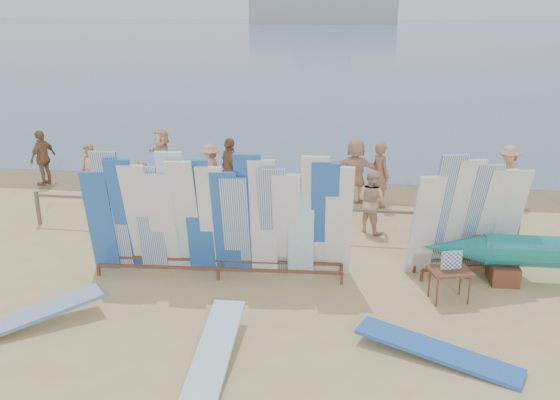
% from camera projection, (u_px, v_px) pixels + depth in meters
% --- Properties ---
extents(ground, '(160.00, 160.00, 0.00)m').
position_uv_depth(ground, '(239.00, 291.00, 11.96)').
color(ground, tan).
rests_on(ground, ground).
extents(ocean, '(320.00, 240.00, 0.02)m').
position_uv_depth(ocean, '(359.00, 31.00, 132.27)').
color(ocean, '#476380').
rests_on(ocean, ground).
extents(wet_sand_strip, '(40.00, 2.60, 0.01)m').
position_uv_depth(wet_sand_strip, '(287.00, 188.00, 18.73)').
color(wet_sand_strip, olive).
rests_on(wet_sand_strip, ground).
extents(distant_ship, '(45.00, 8.00, 14.00)m').
position_uv_depth(distant_ship, '(323.00, 6.00, 181.14)').
color(distant_ship, '#999EA3').
rests_on(distant_ship, ocean).
extents(fence, '(12.08, 0.08, 0.90)m').
position_uv_depth(fence, '(264.00, 212.00, 14.58)').
color(fence, '#6D5E52').
rests_on(fence, ground).
extents(main_surfboard_rack, '(5.57, 1.12, 2.78)m').
position_uv_depth(main_surfboard_rack, '(219.00, 220.00, 12.25)').
color(main_surfboard_rack, brown).
rests_on(main_surfboard_rack, ground).
extents(side_surfboard_rack, '(2.45, 1.24, 2.74)m').
position_uv_depth(side_surfboard_rack, '(467.00, 220.00, 12.32)').
color(side_surfboard_rack, brown).
rests_on(side_surfboard_rack, ground).
extents(vendor_table, '(0.90, 0.74, 1.04)m').
position_uv_depth(vendor_table, '(449.00, 284.00, 11.46)').
color(vendor_table, brown).
rests_on(vendor_table, ground).
extents(flat_board_a, '(0.65, 2.70, 0.41)m').
position_uv_depth(flat_board_a, '(215.00, 362.00, 9.56)').
color(flat_board_a, '#98DDF3').
rests_on(flat_board_a, ground).
extents(flat_board_d, '(2.71, 1.53, 0.26)m').
position_uv_depth(flat_board_d, '(437.00, 358.00, 9.68)').
color(flat_board_d, blue).
rests_on(flat_board_d, ground).
extents(flat_board_e, '(2.40, 2.18, 0.42)m').
position_uv_depth(flat_board_e, '(28.00, 328.00, 10.57)').
color(flat_board_e, silver).
rests_on(flat_board_e, ground).
extents(beach_chair_left, '(0.73, 0.73, 0.83)m').
position_uv_depth(beach_chair_left, '(286.00, 217.00, 15.38)').
color(beach_chair_left, red).
rests_on(beach_chair_left, ground).
extents(beach_chair_right, '(0.55, 0.57, 0.77)m').
position_uv_depth(beach_chair_right, '(314.00, 214.00, 15.68)').
color(beach_chair_right, red).
rests_on(beach_chair_right, ground).
extents(stroller, '(0.60, 0.78, 0.98)m').
position_uv_depth(stroller, '(317.00, 211.00, 15.40)').
color(stroller, red).
rests_on(stroller, ground).
extents(beachgoer_extra_1, '(0.67, 1.11, 1.78)m').
position_uv_depth(beachgoer_extra_1, '(43.00, 158.00, 18.76)').
color(beachgoer_extra_1, '#8C6042').
rests_on(beachgoer_extra_1, ground).
extents(beachgoer_5, '(1.82, 0.82, 1.89)m').
position_uv_depth(beachgoer_5, '(355.00, 170.00, 17.14)').
color(beachgoer_5, beige).
rests_on(beachgoer_5, ground).
extents(beachgoer_6, '(0.79, 0.91, 1.69)m').
position_uv_depth(beachgoer_6, '(310.00, 191.00, 15.56)').
color(beachgoer_6, tan).
rests_on(beachgoer_6, ground).
extents(beachgoer_8, '(0.86, 0.79, 1.63)m').
position_uv_depth(beachgoer_8, '(371.00, 201.00, 14.85)').
color(beachgoer_8, beige).
rests_on(beachgoer_8, ground).
extents(beachgoer_7, '(0.68, 0.77, 1.86)m').
position_uv_depth(beachgoer_7, '(380.00, 175.00, 16.73)').
color(beachgoer_7, '#8C6042').
rests_on(beachgoer_7, ground).
extents(beachgoer_9, '(0.93, 1.20, 1.73)m').
position_uv_depth(beachgoer_9, '(508.00, 175.00, 16.95)').
color(beachgoer_9, tan).
rests_on(beachgoer_9, ground).
extents(beachgoer_0, '(0.48, 0.83, 1.60)m').
position_uv_depth(beachgoer_0, '(95.00, 186.00, 16.13)').
color(beachgoer_0, tan).
rests_on(beachgoer_0, ground).
extents(beachgoer_11, '(1.34, 1.69, 1.79)m').
position_uv_depth(beachgoer_11, '(162.00, 157.00, 18.89)').
color(beachgoer_11, beige).
rests_on(beachgoer_11, ground).
extents(beachgoer_2, '(0.42, 0.82, 1.66)m').
position_uv_depth(beachgoer_2, '(143.00, 192.00, 15.54)').
color(beachgoer_2, beige).
rests_on(beachgoer_2, ground).
extents(beachgoer_3, '(0.48, 1.05, 1.60)m').
position_uv_depth(beachgoer_3, '(211.00, 170.00, 17.65)').
color(beachgoer_3, tan).
rests_on(beachgoer_3, ground).
extents(beachgoer_1, '(0.69, 0.50, 1.69)m').
position_uv_depth(beachgoer_1, '(90.00, 173.00, 17.22)').
color(beachgoer_1, '#8C6042').
rests_on(beachgoer_1, ground).
extents(beachgoer_4, '(1.00, 1.19, 1.89)m').
position_uv_depth(beachgoer_4, '(230.00, 170.00, 17.18)').
color(beachgoer_4, '#8C6042').
rests_on(beachgoer_4, ground).
extents(beachgoer_10, '(1.05, 0.75, 1.65)m').
position_uv_depth(beachgoer_10, '(455.00, 186.00, 16.04)').
color(beachgoer_10, '#8C6042').
rests_on(beachgoer_10, ground).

